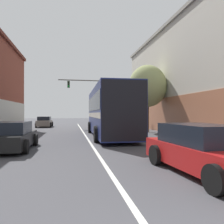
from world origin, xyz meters
The scene contains 7 objects.
lane_center_line centered at (0.00, 14.60, 0.00)m, with size 0.14×41.20×0.01m.
bus centered at (1.76, 15.25, 2.00)m, with size 3.07×10.83×3.58m.
hatchback_foreground centered at (2.64, 4.62, 0.68)m, with size 2.14×4.70×1.42m.
parked_car_left_near centered at (-4.47, 28.16, 0.65)m, with size 1.92×4.08×1.35m.
parked_car_left_mid centered at (-3.89, 9.98, 0.64)m, with size 1.95×4.06×1.35m.
traffic_signal_gantry centered at (2.93, 25.18, 4.39)m, with size 8.09×0.36×6.01m.
street_tree_near centered at (5.91, 18.22, 4.29)m, with size 3.56×3.20×6.26m.
Camera 1 is at (-1.13, -1.11, 1.75)m, focal length 35.00 mm.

